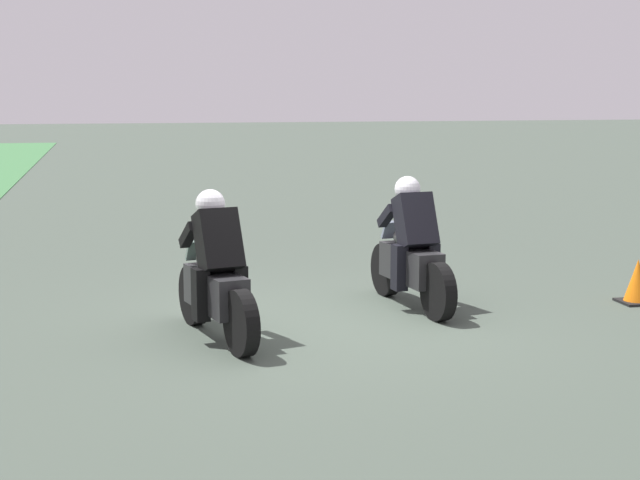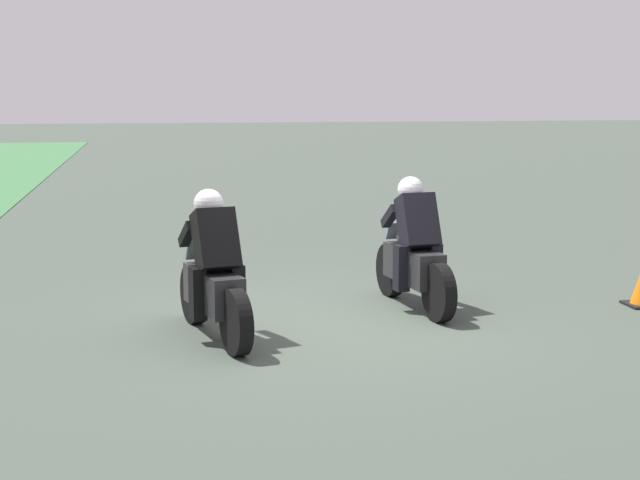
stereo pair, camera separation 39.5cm
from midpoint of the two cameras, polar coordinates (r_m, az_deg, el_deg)
The scene contains 4 objects.
ground_plane at distance 10.53m, azimuth -0.99°, elevation -4.93°, with size 120.00×120.00×0.00m, color #414C42.
rider_lane_a at distance 11.24m, azimuth 4.34°, elevation -0.83°, with size 2.04×0.59×1.51m.
rider_lane_b at distance 9.86m, azimuth -7.23°, elevation -2.25°, with size 2.01×0.67×1.51m.
traffic_cone at distance 12.02m, azimuth 17.11°, elevation -2.41°, with size 0.40×0.40×0.52m.
Camera 1 is at (-10.01, 2.11, 2.52)m, focal length 54.93 mm.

